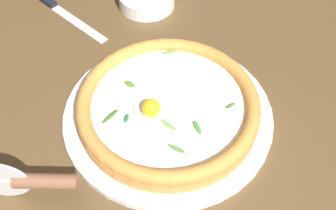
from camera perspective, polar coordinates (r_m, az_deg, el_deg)
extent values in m
cube|color=brown|center=(0.70, 0.45, -2.95)|extent=(2.40, 2.40, 0.03)
cylinder|color=white|center=(0.69, 0.00, -1.37)|extent=(0.35, 0.35, 0.01)
cylinder|color=#C78240|center=(0.68, 0.00, -0.55)|extent=(0.30, 0.30, 0.02)
torus|color=#CB883B|center=(0.67, 0.00, 0.29)|extent=(0.30, 0.30, 0.02)
cylinder|color=#FBE7C0|center=(0.67, 0.00, 0.07)|extent=(0.25, 0.25, 0.00)
ellipsoid|color=white|center=(0.66, -2.16, -0.76)|extent=(0.07, 0.06, 0.01)
sphere|color=yellow|center=(0.64, -2.33, -0.45)|extent=(0.03, 0.03, 0.03)
ellipsoid|color=#3C8335|center=(0.64, 4.05, -3.06)|extent=(0.03, 0.02, 0.01)
ellipsoid|color=#4B7C43|center=(0.67, 8.64, -0.07)|extent=(0.02, 0.02, 0.01)
ellipsoid|color=#579540|center=(0.61, 1.13, -5.99)|extent=(0.02, 0.03, 0.01)
ellipsoid|color=#2E783F|center=(0.65, -5.72, -1.79)|extent=(0.02, 0.01, 0.01)
ellipsoid|color=#5D8D49|center=(0.74, 0.20, 7.26)|extent=(0.01, 0.03, 0.01)
ellipsoid|color=#4D7831|center=(0.69, -5.23, 2.87)|extent=(0.02, 0.02, 0.00)
ellipsoid|color=#55983C|center=(0.64, -0.23, -2.69)|extent=(0.02, 0.03, 0.01)
ellipsoid|color=#3C6B2B|center=(0.65, -7.95, -1.56)|extent=(0.03, 0.03, 0.01)
cylinder|color=silver|center=(0.62, -21.28, -9.58)|extent=(0.01, 0.02, 0.01)
cylinder|color=brown|center=(0.60, -16.44, -9.98)|extent=(0.03, 0.09, 0.02)
cube|color=silver|center=(0.88, -12.12, 10.86)|extent=(0.10, 0.14, 0.00)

